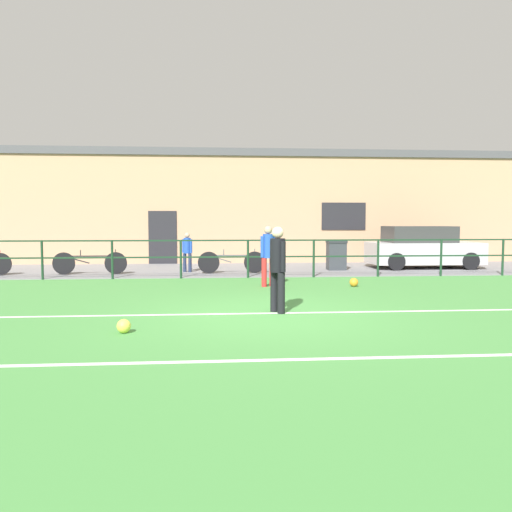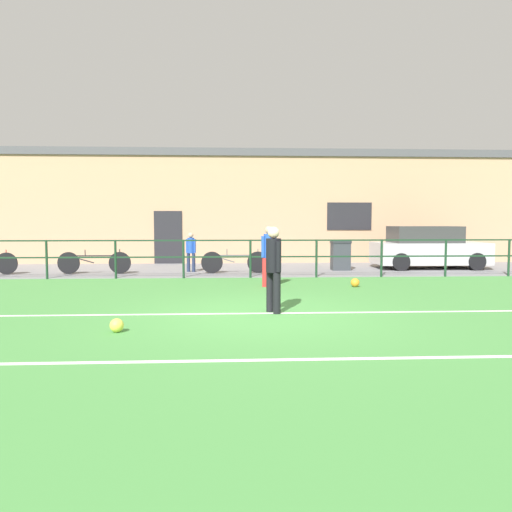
% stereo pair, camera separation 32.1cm
% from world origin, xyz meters
% --- Properties ---
extents(ground, '(60.00, 44.00, 0.04)m').
position_xyz_m(ground, '(0.00, 0.00, -0.02)').
color(ground, '#478C42').
extents(field_line_touchline, '(36.00, 0.11, 0.00)m').
position_xyz_m(field_line_touchline, '(0.00, 0.17, 0.00)').
color(field_line_touchline, white).
rests_on(field_line_touchline, ground).
extents(field_line_hash, '(36.00, 0.11, 0.00)m').
position_xyz_m(field_line_hash, '(0.00, -2.95, 0.00)').
color(field_line_hash, white).
rests_on(field_line_hash, ground).
extents(pavement_strip, '(48.00, 5.00, 0.02)m').
position_xyz_m(pavement_strip, '(0.00, 8.50, 0.01)').
color(pavement_strip, slate).
rests_on(pavement_strip, ground).
extents(perimeter_fence, '(36.07, 0.07, 1.15)m').
position_xyz_m(perimeter_fence, '(0.00, 6.00, 0.75)').
color(perimeter_fence, '#193823').
rests_on(perimeter_fence, ground).
extents(clubhouse_facade, '(28.00, 2.56, 4.58)m').
position_xyz_m(clubhouse_facade, '(0.00, 12.20, 2.30)').
color(clubhouse_facade, tan).
rests_on(clubhouse_facade, ground).
extents(player_goalkeeper, '(0.28, 0.40, 1.60)m').
position_xyz_m(player_goalkeeper, '(0.18, 0.23, 0.91)').
color(player_goalkeeper, black).
rests_on(player_goalkeeper, ground).
extents(player_striker, '(0.41, 0.28, 1.58)m').
position_xyz_m(player_striker, '(0.40, 3.97, 0.90)').
color(player_striker, red).
rests_on(player_striker, ground).
extents(soccer_ball_match, '(0.21, 0.21, 0.21)m').
position_xyz_m(soccer_ball_match, '(-2.37, -1.29, 0.11)').
color(soccer_ball_match, '#E5E04C').
rests_on(soccer_ball_match, ground).
extents(soccer_ball_spare, '(0.23, 0.23, 0.23)m').
position_xyz_m(soccer_ball_spare, '(2.62, 3.74, 0.11)').
color(soccer_ball_spare, orange).
rests_on(soccer_ball_spare, ground).
extents(spectator_child, '(0.34, 0.23, 1.31)m').
position_xyz_m(spectator_child, '(-1.91, 7.70, 0.76)').
color(spectator_child, '#232D4C').
rests_on(spectator_child, pavement_strip).
extents(parked_car_red, '(3.88, 1.84, 1.50)m').
position_xyz_m(parked_car_red, '(6.45, 8.49, 0.73)').
color(parked_car_red, '#B7B7BC').
rests_on(parked_car_red, pavement_strip).
extents(bicycle_parked_0, '(2.31, 0.04, 0.79)m').
position_xyz_m(bicycle_parked_0, '(-4.95, 7.20, 0.38)').
color(bicycle_parked_0, black).
rests_on(bicycle_parked_0, pavement_strip).
extents(bicycle_parked_2, '(2.19, 0.04, 0.79)m').
position_xyz_m(bicycle_parked_2, '(-0.45, 7.20, 0.38)').
color(bicycle_parked_2, black).
rests_on(bicycle_parked_2, pavement_strip).
extents(trash_bin_0, '(0.65, 0.55, 1.01)m').
position_xyz_m(trash_bin_0, '(3.19, 8.01, 0.53)').
color(trash_bin_0, '#33383D').
rests_on(trash_bin_0, pavement_strip).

